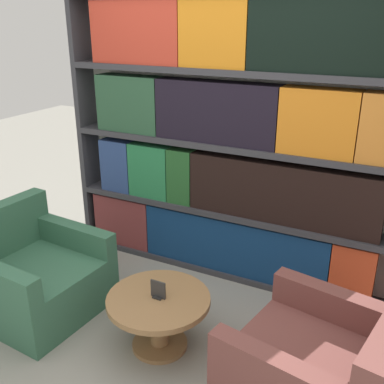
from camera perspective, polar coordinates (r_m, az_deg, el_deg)
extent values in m
plane|color=gray|center=(3.18, -7.16, -21.52)|extent=(14.00, 14.00, 0.00)
cube|color=silver|center=(3.83, 5.04, 6.43)|extent=(2.88, 0.05, 2.35)
cube|color=#333338|center=(4.44, -12.94, 8.07)|extent=(0.05, 0.30, 2.35)
cube|color=#333338|center=(4.17, 3.86, -9.43)|extent=(2.78, 0.30, 0.05)
cube|color=#333338|center=(3.91, 4.06, -2.33)|extent=(2.78, 0.30, 0.05)
cube|color=#333338|center=(3.71, 4.30, 6.00)|extent=(2.78, 0.30, 0.05)
cube|color=#333338|center=(3.60, 4.56, 15.04)|extent=(2.78, 0.30, 0.05)
cube|color=brown|center=(4.48, -8.41, -3.43)|extent=(0.61, 0.20, 0.49)
cube|color=navy|center=(3.98, 5.31, -6.61)|extent=(1.67, 0.20, 0.49)
cube|color=#BD3F20|center=(3.78, 19.76, -9.51)|extent=(0.33, 0.20, 0.49)
cube|color=navy|center=(4.29, -9.17, 3.46)|extent=(0.31, 0.20, 0.49)
cube|color=#247342|center=(4.10, -5.09, 2.79)|extent=(0.39, 0.20, 0.49)
cube|color=#215326|center=(3.95, -1.15, 2.13)|extent=(0.23, 0.20, 0.49)
cube|color=black|center=(3.64, 11.36, -0.02)|extent=(1.54, 0.20, 0.49)
cube|color=#274E34|center=(4.06, -7.76, 11.07)|extent=(0.61, 0.20, 0.49)
cube|color=black|center=(3.66, 3.23, 10.10)|extent=(1.04, 0.20, 0.49)
cube|color=orange|center=(3.42, 15.81, 8.54)|extent=(0.56, 0.20, 0.49)
cube|color=orange|center=(3.36, 23.24, 7.41)|extent=(0.31, 0.20, 0.49)
cube|color=#BB3625|center=(3.94, -6.80, 19.47)|extent=(0.83, 0.20, 0.49)
cube|color=orange|center=(3.60, 3.10, 19.41)|extent=(0.55, 0.20, 0.49)
cube|color=black|center=(3.34, 17.20, 18.41)|extent=(1.13, 0.20, 0.49)
cube|color=#336047|center=(3.77, -18.85, -11.31)|extent=(0.94, 0.92, 0.39)
cube|color=#336047|center=(3.85, -23.20, -4.44)|extent=(0.20, 0.87, 0.41)
cube|color=#336047|center=(3.79, -14.45, -5.48)|extent=(0.75, 0.17, 0.20)
cube|color=brown|center=(2.90, 15.04, -22.09)|extent=(1.03, 1.01, 0.39)
cube|color=brown|center=(3.02, 17.20, -13.30)|extent=(0.75, 0.25, 0.20)
cube|color=brown|center=(2.46, 10.45, -21.67)|extent=(0.75, 0.25, 0.20)
cylinder|color=olive|center=(3.23, -4.18, -16.41)|extent=(0.13, 0.13, 0.36)
cylinder|color=olive|center=(3.33, -4.10, -18.66)|extent=(0.39, 0.39, 0.03)
cylinder|color=olive|center=(3.11, -4.28, -13.49)|extent=(0.70, 0.70, 0.04)
cube|color=black|center=(3.10, -4.30, -13.11)|extent=(0.07, 0.06, 0.01)
cube|color=#2D2D2D|center=(3.07, -4.33, -12.23)|extent=(0.11, 0.01, 0.12)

